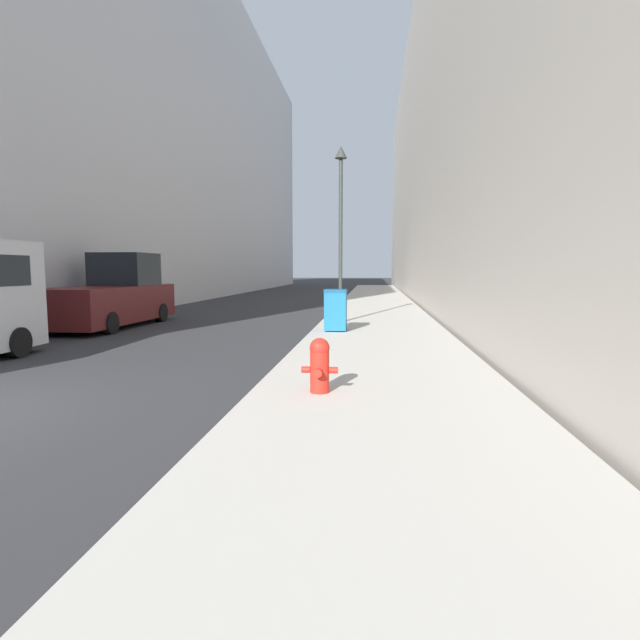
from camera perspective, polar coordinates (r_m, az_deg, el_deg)
name	(u,v)px	position (r m, az deg, el deg)	size (l,w,h in m)	color
sidewalk_right	(377,307)	(23.42, 6.55, 1.46)	(3.77, 60.00, 0.14)	#B7B2A8
building_left_glass	(124,128)	(36.31, -21.52, 19.74)	(12.00, 60.00, 21.61)	#BCBCC1
building_right_stone	(514,150)	(33.14, 21.28, 17.63)	(12.00, 60.00, 17.67)	beige
fire_hydrant	(320,364)	(6.90, -0.05, -5.04)	(0.50, 0.39, 0.76)	red
trash_bin	(336,310)	(13.76, 1.80, 1.20)	(0.61, 0.70, 1.15)	#19609E
lamppost	(341,215)	(16.07, 2.38, 11.91)	(0.38, 0.38, 5.52)	#2D332D
pickup_truck	(114,296)	(17.42, -22.44, 2.50)	(2.00, 5.55, 2.38)	#561919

